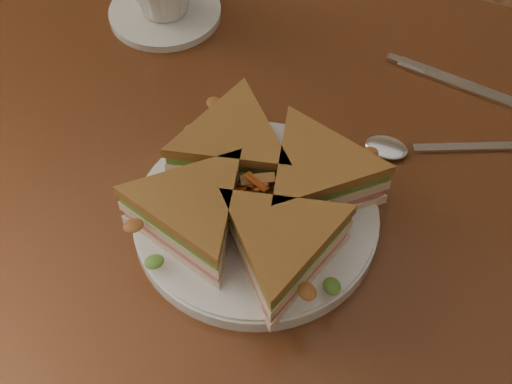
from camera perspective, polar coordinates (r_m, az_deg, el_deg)
table at (r=0.82m, az=4.93°, el=-5.28°), size 1.20×0.80×0.75m
plate at (r=0.72m, az=0.00°, el=-2.03°), size 0.25×0.25×0.02m
sandwich_wedges at (r=0.69m, az=0.00°, el=-0.25°), size 0.30×0.30×0.06m
crisps_mound at (r=0.69m, az=0.00°, el=-0.45°), size 0.09×0.09×0.05m
spoon at (r=0.80m, az=11.99°, el=3.48°), size 0.17×0.08×0.01m
knife at (r=0.89m, az=16.44°, el=8.11°), size 0.21×0.05×0.00m
saucer at (r=0.96m, az=-7.28°, el=14.06°), size 0.14×0.14×0.01m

